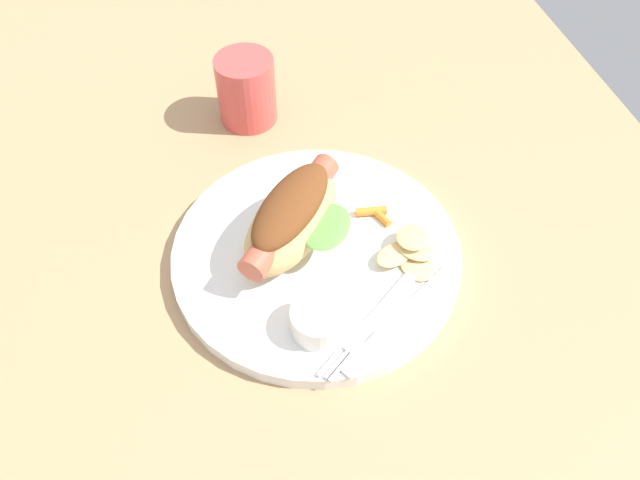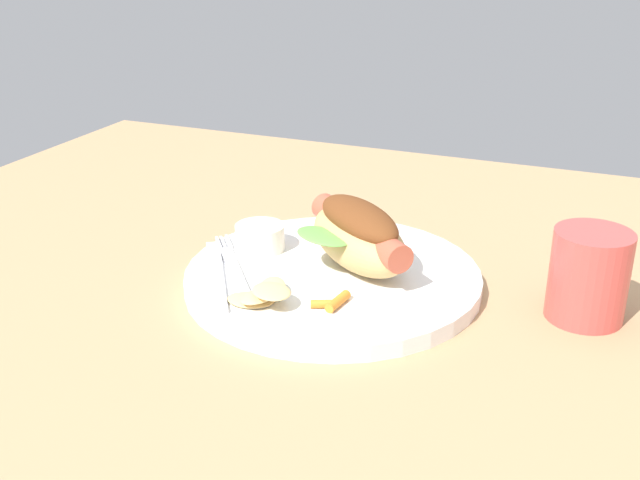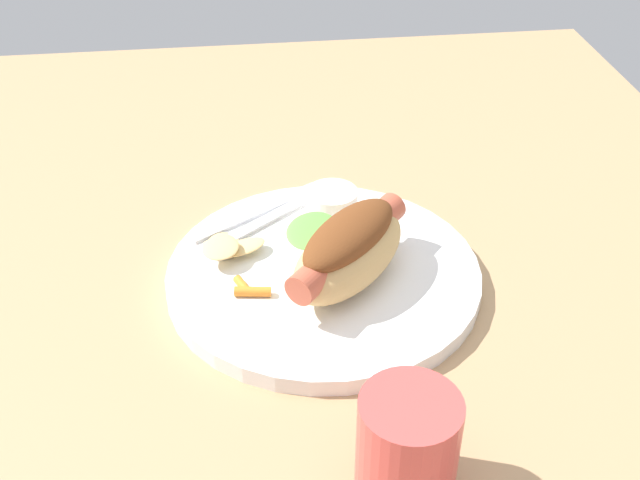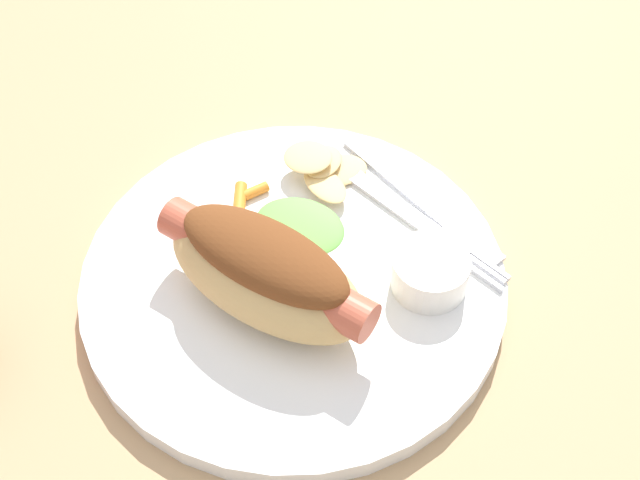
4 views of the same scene
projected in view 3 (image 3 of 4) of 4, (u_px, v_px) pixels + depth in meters
The scene contains 9 objects.
ground_plane at pixel (348, 301), 72.91cm from camera, with size 120.00×90.00×1.80cm, color tan.
plate at pixel (323, 275), 73.23cm from camera, with size 28.62×28.62×1.60cm, color white.
hot_dog at pixel (351, 249), 69.49cm from camera, with size 15.07×14.38×6.49cm.
sauce_ramekin at pixel (334, 202), 79.31cm from camera, with size 5.07×5.07×2.64cm, color white.
fork at pixel (279, 214), 79.68cm from camera, with size 9.97×12.33×0.40cm.
knife at pixel (257, 212), 79.99cm from camera, with size 15.31×1.40×0.36cm, color silver.
chips_pile at pixel (227, 247), 74.01cm from camera, with size 6.91×6.86×2.05cm.
carrot_garnish at pixel (249, 290), 69.53cm from camera, with size 2.46×3.27×0.88cm.
drinking_cup at pixel (407, 447), 52.91cm from camera, with size 6.86×6.86×8.24cm, color #D84C47.
Camera 3 is at (-55.25, 9.39, 46.13)cm, focal length 44.89 mm.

